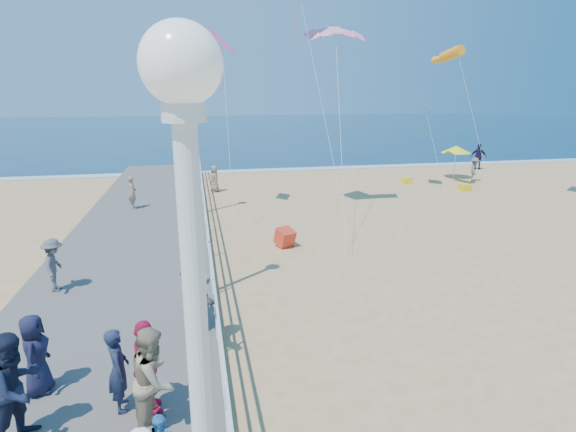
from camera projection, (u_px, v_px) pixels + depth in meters
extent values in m
plane|color=tan|center=(384.00, 281.00, 13.32)|extent=(160.00, 160.00, 0.00)
cube|color=#0B2A47|center=(226.00, 128.00, 74.75)|extent=(160.00, 90.00, 0.05)
cube|color=white|center=(270.00, 170.00, 32.69)|extent=(160.00, 1.20, 0.04)
cube|color=slate|center=(118.00, 297.00, 11.80)|extent=(5.00, 44.00, 0.40)
cube|color=white|center=(210.00, 246.00, 11.96)|extent=(0.05, 42.00, 0.06)
cube|color=white|center=(210.00, 263.00, 12.09)|extent=(0.05, 42.00, 0.04)
sphere|color=white|center=(181.00, 64.00, 2.33)|extent=(0.44, 0.44, 0.44)
cylinder|color=white|center=(200.00, 280.00, 12.14)|extent=(0.36, 0.36, 0.20)
cylinder|color=white|center=(195.00, 195.00, 11.53)|extent=(0.14, 0.14, 4.70)
sphere|color=white|center=(189.00, 88.00, 10.84)|extent=(0.44, 0.44, 0.44)
cylinder|color=white|center=(197.00, 203.00, 20.65)|extent=(0.36, 0.36, 0.20)
cylinder|color=white|center=(194.00, 152.00, 20.03)|extent=(0.14, 0.14, 4.70)
sphere|color=white|center=(190.00, 91.00, 19.34)|extent=(0.44, 0.44, 0.44)
imported|color=#1C253E|center=(118.00, 369.00, 7.15)|extent=(0.43, 0.57, 1.42)
imported|color=gray|center=(154.00, 380.00, 6.67)|extent=(0.78, 0.92, 1.69)
imported|color=#525257|center=(54.00, 265.00, 11.55)|extent=(0.56, 0.93, 1.41)
imported|color=#C5184B|center=(146.00, 368.00, 7.02)|extent=(0.54, 1.00, 1.62)
imported|color=#171832|center=(35.00, 354.00, 7.56)|extent=(0.47, 0.71, 1.42)
imported|color=#56575B|center=(194.00, 293.00, 9.48)|extent=(0.88, 1.71, 1.76)
imported|color=gray|center=(132.00, 192.00, 19.97)|extent=(0.47, 0.60, 1.46)
imported|color=#181E35|center=(17.00, 388.00, 6.46)|extent=(0.97, 1.05, 1.73)
imported|color=#5D5C62|center=(474.00, 170.00, 28.27)|extent=(1.01, 1.14, 1.53)
imported|color=#181632|center=(479.00, 157.00, 32.92)|extent=(1.13, 1.06, 1.87)
imported|color=gray|center=(214.00, 179.00, 25.34)|extent=(0.62, 0.82, 1.50)
cube|color=red|center=(285.00, 239.00, 16.20)|extent=(0.79, 0.87, 0.74)
cylinder|color=white|center=(455.00, 165.00, 29.35)|extent=(0.05, 0.05, 1.80)
cone|color=yellow|center=(456.00, 149.00, 29.09)|extent=(1.90, 1.90, 0.45)
cube|color=yellow|center=(465.00, 187.00, 25.71)|extent=(0.55, 0.55, 0.40)
cube|color=yellow|center=(406.00, 180.00, 27.78)|extent=(0.55, 0.55, 0.40)
cylinder|color=orange|center=(452.00, 54.00, 23.73)|extent=(0.96, 2.40, 1.02)
cube|color=#E85593|center=(222.00, 41.00, 19.45)|extent=(1.35, 1.56, 0.93)
cube|color=green|center=(424.00, 102.00, 25.21)|extent=(1.43, 1.55, 0.81)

